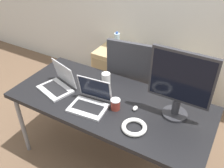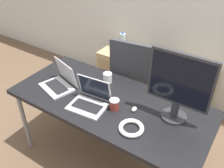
% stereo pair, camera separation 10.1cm
% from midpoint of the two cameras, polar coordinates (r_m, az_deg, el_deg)
% --- Properties ---
extents(ground_plane, '(14.00, 14.00, 0.00)m').
position_cam_midpoint_polar(ground_plane, '(2.68, 0.65, -16.53)').
color(ground_plane, brown).
extents(desk, '(1.74, 0.78, 0.76)m').
position_cam_midpoint_polar(desk, '(2.18, 0.77, -4.83)').
color(desk, black).
rests_on(desk, ground_plane).
extents(office_chair, '(0.56, 0.59, 1.10)m').
position_cam_midpoint_polar(office_chair, '(2.83, 6.42, -1.71)').
color(office_chair, '#232326').
rests_on(office_chair, ground_plane).
extents(cabinet_left, '(0.54, 0.43, 0.57)m').
position_cam_midpoint_polar(cabinet_left, '(3.46, 3.07, 3.19)').
color(cabinet_left, tan).
rests_on(cabinet_left, ground_plane).
extents(cabinet_right, '(0.54, 0.43, 0.57)m').
position_cam_midpoint_polar(cabinet_right, '(3.18, 17.91, -1.88)').
color(cabinet_right, tan).
rests_on(cabinet_right, ground_plane).
extents(water_bottle, '(0.07, 0.07, 0.27)m').
position_cam_midpoint_polar(water_bottle, '(3.26, 3.31, 9.41)').
color(water_bottle, silver).
rests_on(water_bottle, cabinet_left).
extents(laptop_left, '(0.32, 0.29, 0.23)m').
position_cam_midpoint_polar(laptop_left, '(2.07, -3.73, -3.79)').
color(laptop_left, silver).
rests_on(laptop_left, desk).
extents(laptop_right, '(0.35, 0.33, 0.23)m').
position_cam_midpoint_polar(laptop_right, '(2.33, -10.62, 0.44)').
color(laptop_right, silver).
rests_on(laptop_right, desk).
extents(monitor, '(0.48, 0.20, 0.56)m').
position_cam_midpoint_polar(monitor, '(1.88, 16.62, -0.48)').
color(monitor, '#2D2D33').
rests_on(monitor, desk).
extents(mouse, '(0.04, 0.06, 0.03)m').
position_cam_midpoint_polar(mouse, '(2.05, 6.56, -5.71)').
color(mouse, silver).
rests_on(mouse, desk).
extents(coffee_cup_white, '(0.08, 0.08, 0.10)m').
position_cam_midpoint_polar(coffee_cup_white, '(2.35, 0.22, 1.44)').
color(coffee_cup_white, white).
rests_on(coffee_cup_white, desk).
extents(coffee_cup_brown, '(0.08, 0.08, 0.09)m').
position_cam_midpoint_polar(coffee_cup_brown, '(2.03, 1.99, -4.71)').
color(coffee_cup_brown, maroon).
rests_on(coffee_cup_brown, desk).
extents(cable_coil, '(0.19, 0.19, 0.03)m').
position_cam_midpoint_polar(cable_coil, '(1.88, 5.98, -10.00)').
color(cable_coil, white).
rests_on(cable_coil, desk).
extents(scissors, '(0.16, 0.11, 0.01)m').
position_cam_midpoint_polar(scissors, '(2.35, -4.14, 0.02)').
color(scissors, '#B2B2B7').
rests_on(scissors, desk).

